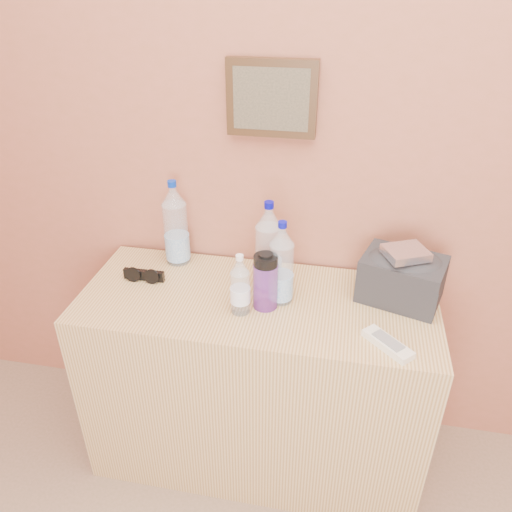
{
  "coord_description": "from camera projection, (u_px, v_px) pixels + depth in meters",
  "views": [
    {
      "loc": [
        -0.02,
        0.33,
        1.79
      ],
      "look_at": [
        -0.29,
        1.71,
        0.96
      ],
      "focal_mm": 35.0,
      "sensor_mm": 36.0,
      "label": 1
    }
  ],
  "objects": [
    {
      "name": "foil_packet",
      "position": [
        406.0,
        253.0,
        1.62
      ],
      "size": [
        0.17,
        0.16,
        0.03
      ],
      "primitive_type": "cube",
      "rotation": [
        0.0,
        0.0,
        0.44
      ],
      "color": "silver",
      "rests_on": "toiletry_bag"
    },
    {
      "name": "pet_large_c",
      "position": [
        268.0,
        251.0,
        1.72
      ],
      "size": [
        0.09,
        0.09,
        0.33
      ],
      "rotation": [
        0.0,
        0.0,
        0.24
      ],
      "color": "white",
      "rests_on": "dresser"
    },
    {
      "name": "toiletry_bag",
      "position": [
        402.0,
        276.0,
        1.69
      ],
      "size": [
        0.31,
        0.26,
        0.18
      ],
      "primitive_type": null,
      "rotation": [
        0.0,
        0.0,
        -0.3
      ],
      "color": "black",
      "rests_on": "dresser"
    },
    {
      "name": "pet_large_d",
      "position": [
        281.0,
        267.0,
        1.66
      ],
      "size": [
        0.08,
        0.08,
        0.3
      ],
      "rotation": [
        0.0,
        0.0,
        -0.27
      ],
      "color": "silver",
      "rests_on": "dresser"
    },
    {
      "name": "nalgene_bottle",
      "position": [
        265.0,
        281.0,
        1.65
      ],
      "size": [
        0.08,
        0.08,
        0.2
      ],
      "rotation": [
        0.0,
        0.0,
        -0.02
      ],
      "color": "purple",
      "rests_on": "dresser"
    },
    {
      "name": "dresser",
      "position": [
        257.0,
        381.0,
        1.93
      ],
      "size": [
        1.24,
        0.52,
        0.78
      ],
      "primitive_type": "cube",
      "color": "tan",
      "rests_on": "ground"
    },
    {
      "name": "picture_frame",
      "position": [
        272.0,
        99.0,
        1.63
      ],
      "size": [
        0.3,
        0.03,
        0.25
      ],
      "primitive_type": null,
      "color": "#382311",
      "rests_on": "room_shell"
    },
    {
      "name": "ac_remote",
      "position": [
        388.0,
        344.0,
        1.51
      ],
      "size": [
        0.16,
        0.16,
        0.02
      ],
      "primitive_type": "cube",
      "rotation": [
        0.0,
        0.0,
        -0.77
      ],
      "color": "silver",
      "rests_on": "dresser"
    },
    {
      "name": "pet_small",
      "position": [
        240.0,
        287.0,
        1.62
      ],
      "size": [
        0.06,
        0.06,
        0.22
      ],
      "rotation": [
        0.0,
        0.0,
        -0.36
      ],
      "color": "silver",
      "rests_on": "dresser"
    },
    {
      "name": "pet_large_b",
      "position": [
        176.0,
        227.0,
        1.88
      ],
      "size": [
        0.09,
        0.09,
        0.33
      ],
      "rotation": [
        0.0,
        0.0,
        0.43
      ],
      "color": "silver",
      "rests_on": "dresser"
    },
    {
      "name": "sunglasses",
      "position": [
        144.0,
        275.0,
        1.83
      ],
      "size": [
        0.15,
        0.06,
        0.04
      ],
      "primitive_type": null,
      "rotation": [
        0.0,
        0.0,
        0.01
      ],
      "color": "black",
      "rests_on": "dresser"
    }
  ]
}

